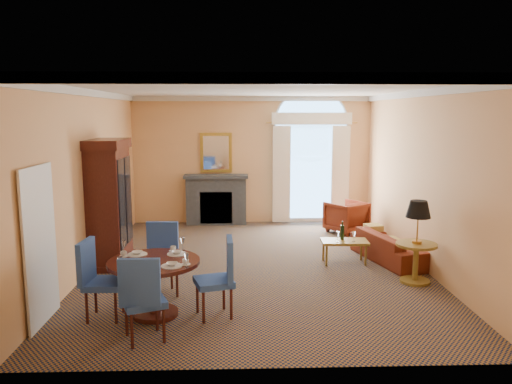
{
  "coord_description": "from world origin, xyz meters",
  "views": [
    {
      "loc": [
        -0.32,
        -8.88,
        2.8
      ],
      "look_at": [
        0.0,
        0.5,
        1.3
      ],
      "focal_mm": 35.0,
      "sensor_mm": 36.0,
      "label": 1
    }
  ],
  "objects_px": {
    "dining_table": "(154,275)",
    "side_table": "(417,232)",
    "armoire": "(109,205)",
    "armchair": "(346,217)",
    "coffee_table": "(344,242)",
    "sofa": "(390,247)"
  },
  "relations": [
    {
      "from": "dining_table",
      "to": "side_table",
      "type": "height_order",
      "value": "side_table"
    },
    {
      "from": "sofa",
      "to": "side_table",
      "type": "height_order",
      "value": "side_table"
    },
    {
      "from": "armoire",
      "to": "armchair",
      "type": "distance_m",
      "value": 5.48
    },
    {
      "from": "dining_table",
      "to": "side_table",
      "type": "relative_size",
      "value": 0.93
    },
    {
      "from": "sofa",
      "to": "side_table",
      "type": "relative_size",
      "value": 1.37
    },
    {
      "from": "armoire",
      "to": "armchair",
      "type": "bearing_deg",
      "value": 25.12
    },
    {
      "from": "armchair",
      "to": "side_table",
      "type": "relative_size",
      "value": 0.6
    },
    {
      "from": "dining_table",
      "to": "coffee_table",
      "type": "bearing_deg",
      "value": 36.85
    },
    {
      "from": "armoire",
      "to": "side_table",
      "type": "bearing_deg",
      "value": -12.86
    },
    {
      "from": "armchair",
      "to": "sofa",
      "type": "bearing_deg",
      "value": 65.11
    },
    {
      "from": "armchair",
      "to": "side_table",
      "type": "xyz_separation_m",
      "value": [
        0.41,
        -3.52,
        0.49
      ]
    },
    {
      "from": "armoire",
      "to": "armchair",
      "type": "xyz_separation_m",
      "value": [
        4.91,
        2.3,
        -0.75
      ]
    },
    {
      "from": "coffee_table",
      "to": "dining_table",
      "type": "bearing_deg",
      "value": -140.43
    },
    {
      "from": "armoire",
      "to": "sofa",
      "type": "distance_m",
      "value": 5.34
    },
    {
      "from": "dining_table",
      "to": "coffee_table",
      "type": "relative_size",
      "value": 1.43
    },
    {
      "from": "dining_table",
      "to": "armchair",
      "type": "bearing_deg",
      "value": 52.2
    },
    {
      "from": "dining_table",
      "to": "coffee_table",
      "type": "height_order",
      "value": "dining_table"
    },
    {
      "from": "coffee_table",
      "to": "side_table",
      "type": "relative_size",
      "value": 0.65
    },
    {
      "from": "armchair",
      "to": "side_table",
      "type": "distance_m",
      "value": 3.58
    },
    {
      "from": "armchair",
      "to": "coffee_table",
      "type": "height_order",
      "value": "coffee_table"
    },
    {
      "from": "dining_table",
      "to": "armchair",
      "type": "height_order",
      "value": "dining_table"
    },
    {
      "from": "armoire",
      "to": "armchair",
      "type": "height_order",
      "value": "armoire"
    }
  ]
}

